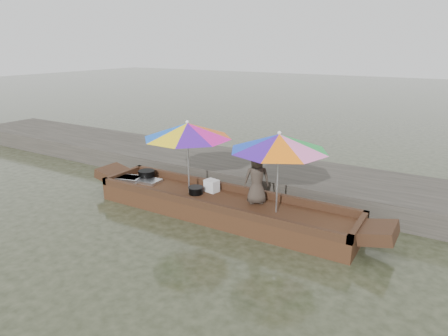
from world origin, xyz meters
The scene contains 11 objects.
water centered at (0.00, 0.00, 0.00)m, with size 80.00×80.00×0.00m, color black.
dock centered at (0.00, 2.20, 0.25)m, with size 22.00×2.20×0.50m, color #2D2B26.
boat_hull centered at (0.00, 0.00, 0.17)m, with size 5.53×1.20×0.35m, color #322012.
cooking_pot centered at (-2.20, 0.23, 0.45)m, with size 0.38×0.38×0.20m, color black.
tray_crayfish centered at (-2.47, -0.09, 0.39)m, with size 0.58×0.40×0.09m, color silver.
tray_scallop centered at (-2.02, 0.06, 0.38)m, with size 0.58×0.40×0.06m, color silver.
charcoal_grill centered at (-0.64, 0.01, 0.42)m, with size 0.30×0.30×0.14m, color black.
supply_bag centered at (-0.43, 0.30, 0.48)m, with size 0.28×0.22×0.26m, color silver.
vendor centered at (0.68, 0.22, 0.86)m, with size 0.50×0.33×1.02m, color #3A3129.
umbrella_bow centered at (-0.81, 0.00, 1.12)m, with size 1.83×1.83×1.55m, color #FF5A0C, non-canonical shape.
umbrella_stern centered at (1.21, 0.00, 1.12)m, with size 1.80×1.80×1.55m, color green, non-canonical shape.
Camera 1 is at (3.94, -6.43, 3.37)m, focal length 32.00 mm.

